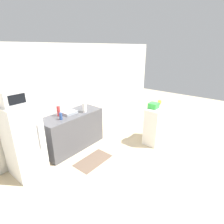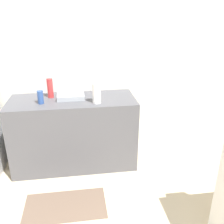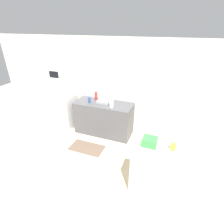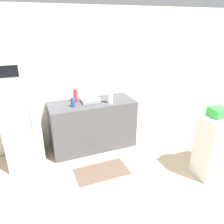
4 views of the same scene
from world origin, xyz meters
name	(u,v)px [view 1 (image 1 of 4)]	position (x,y,z in m)	size (l,w,h in m)	color
ground_plane	(175,185)	(0.00, 0.00, 0.00)	(14.00, 14.00, 0.00)	#C6B28E
wall_back	(70,95)	(0.00, 2.99, 1.30)	(8.00, 0.06, 2.60)	silver
refrigerator	(24,140)	(-1.56, 2.58, 0.76)	(0.59, 0.68, 1.52)	silver
microwave	(15,97)	(-1.56, 2.58, 1.67)	(0.52, 0.42, 0.29)	white
counter	(73,131)	(-0.30, 2.62, 0.47)	(1.60, 0.64, 0.94)	#4C4C51
sink_basin	(69,113)	(-0.32, 2.68, 0.97)	(0.34, 0.28, 0.06)	#9EA3A8
bottle_tall	(59,111)	(-0.58, 2.75, 1.06)	(0.08, 0.08, 0.25)	red
bottle_short	(61,116)	(-0.68, 2.53, 1.02)	(0.07, 0.07, 0.16)	#2D4C8C
shelf_cabinet	(156,125)	(1.30, 1.07, 0.50)	(0.73, 0.38, 1.00)	white
basket	(154,106)	(1.20, 1.13, 1.07)	(0.24, 0.23, 0.14)	green
jar	(159,102)	(1.59, 1.14, 1.06)	(0.09, 0.09, 0.12)	yellow
paper_towel_roll	(84,108)	(-0.01, 2.46, 1.06)	(0.10, 0.10, 0.25)	white
kitchen_rug	(93,160)	(-0.43, 1.79, 0.00)	(0.88, 0.48, 0.01)	brown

